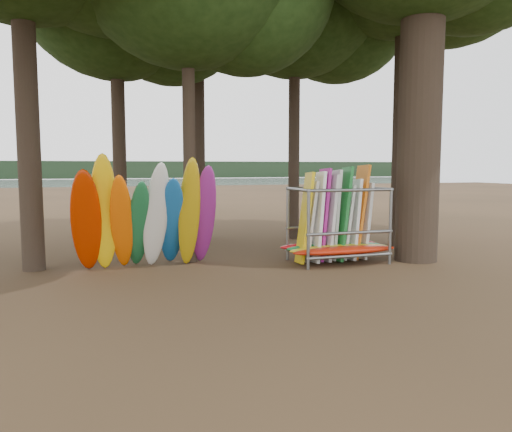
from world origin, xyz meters
name	(u,v)px	position (x,y,z in m)	size (l,w,h in m)	color
ground	(268,277)	(0.00, 0.00, 0.00)	(120.00, 120.00, 0.00)	#47331E
lake	(126,186)	(0.00, 60.00, 0.00)	(160.00, 160.00, 0.00)	gray
far_shore	(113,170)	(0.00, 110.00, 2.00)	(160.00, 4.00, 4.00)	black
kayak_row	(146,218)	(-2.77, 1.95, 1.38)	(3.87, 2.01, 3.22)	#AF2200
storage_rack	(337,227)	(2.59, 1.31, 1.02)	(3.19, 1.57, 2.85)	slate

